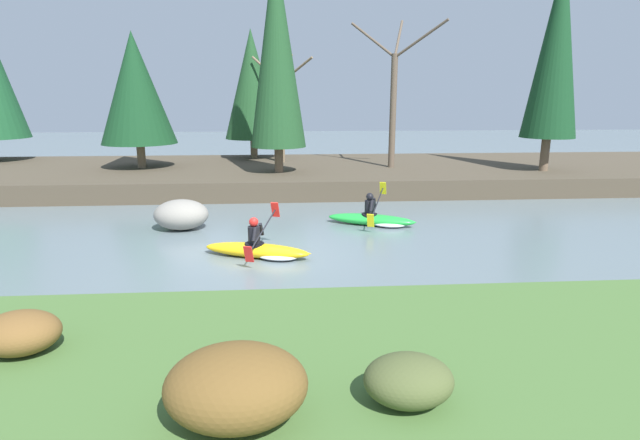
{
  "coord_description": "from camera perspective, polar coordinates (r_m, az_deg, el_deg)",
  "views": [
    {
      "loc": [
        0.64,
        -12.14,
        3.88
      ],
      "look_at": [
        1.58,
        1.17,
        0.55
      ],
      "focal_mm": 28.0,
      "sensor_mm": 36.0,
      "label": 1
    }
  ],
  "objects": [
    {
      "name": "kayaker_lead",
      "position": [
        15.43,
        6.26,
        0.12
      ],
      "size": [
        2.73,
        1.99,
        1.2
      ],
      "rotation": [
        0.0,
        0.0,
        -0.37
      ],
      "color": "green",
      "rests_on": "ground"
    },
    {
      "name": "bare_tree_upstream",
      "position": [
        24.21,
        -4.4,
        12.31
      ],
      "size": [
        2.85,
        2.82,
        5.11
      ],
      "color": "#7A664C",
      "rests_on": "riverbank_far"
    },
    {
      "name": "bare_tree_mid_upstream",
      "position": [
        22.61,
        8.42,
        13.7
      ],
      "size": [
        3.56,
        3.52,
        6.47
      ],
      "color": "brown",
      "rests_on": "riverbank_far"
    },
    {
      "name": "kayaker_middle",
      "position": [
        12.39,
        -6.76,
        -3.37
      ],
      "size": [
        2.75,
        2.02,
        1.2
      ],
      "rotation": [
        0.0,
        0.0,
        -0.31
      ],
      "color": "yellow",
      "rests_on": "ground"
    },
    {
      "name": "riverbank_near",
      "position": [
        5.89,
        -10.26,
        -22.67
      ],
      "size": [
        44.0,
        6.19,
        0.76
      ],
      "color": "#476B33",
      "rests_on": "ground"
    },
    {
      "name": "conifer_tree_left",
      "position": [
        23.51,
        -20.34,
        13.91
      ],
      "size": [
        3.22,
        3.22,
        5.78
      ],
      "color": "#7A664C",
      "rests_on": "riverbank_far"
    },
    {
      "name": "riverbank_far",
      "position": [
        23.05,
        -5.62,
        5.22
      ],
      "size": [
        44.0,
        9.11,
        0.77
      ],
      "color": "#4C4233",
      "rests_on": "ground"
    },
    {
      "name": "conifer_tree_mid_left",
      "position": [
        25.96,
        -7.78,
        15.07
      ],
      "size": [
        2.85,
        2.85,
        6.32
      ],
      "color": "#7A664C",
      "rests_on": "riverbank_far"
    },
    {
      "name": "conifer_tree_centre",
      "position": [
        20.9,
        -4.97,
        19.01
      ],
      "size": [
        2.26,
        2.26,
        8.87
      ],
      "color": "brown",
      "rests_on": "riverbank_far"
    },
    {
      "name": "conifer_tree_mid_right",
      "position": [
        23.38,
        25.41,
        17.45
      ],
      "size": [
        2.22,
        2.22,
        8.71
      ],
      "color": "brown",
      "rests_on": "riverbank_far"
    },
    {
      "name": "ground_plane",
      "position": [
        12.76,
        -6.74,
        -3.79
      ],
      "size": [
        90.0,
        90.0,
        0.0
      ],
      "primitive_type": "plane",
      "color": "slate"
    },
    {
      "name": "boulder_midstream",
      "position": [
        15.37,
        -15.58,
        0.6
      ],
      "size": [
        1.6,
        1.25,
        0.9
      ],
      "color": "gray",
      "rests_on": "ground"
    },
    {
      "name": "shrub_clump_nearest",
      "position": [
        7.36,
        -31.07,
        -10.98
      ],
      "size": [
        0.97,
        0.81,
        0.53
      ],
      "color": "brown",
      "rests_on": "riverbank_near"
    },
    {
      "name": "shrub_clump_second",
      "position": [
        5.17,
        -9.54,
        -18.17
      ],
      "size": [
        1.4,
        1.17,
        0.76
      ],
      "color": "brown",
      "rests_on": "riverbank_near"
    },
    {
      "name": "shrub_clump_third",
      "position": [
        5.51,
        10.08,
        -17.56
      ],
      "size": [
        0.94,
        0.79,
        0.51
      ],
      "color": "#4C562D",
      "rests_on": "riverbank_near"
    }
  ]
}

